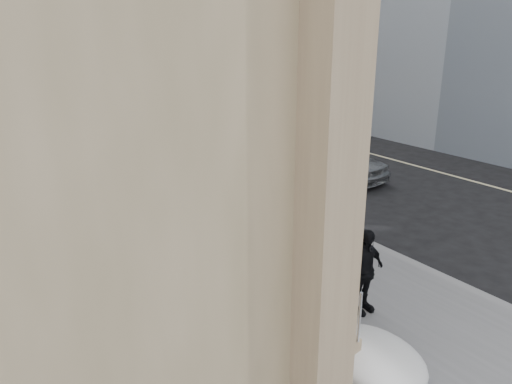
# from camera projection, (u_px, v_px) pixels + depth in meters

# --- Properties ---
(ground) EXTENTS (140.00, 140.00, 0.00)m
(ground) POSITION_uv_depth(u_px,v_px,m) (348.00, 304.00, 10.94)
(ground) COLOR black
(ground) RESTS_ON ground
(sidewalk) EXTENTS (5.00, 80.00, 0.12)m
(sidewalk) POSITION_uv_depth(u_px,v_px,m) (161.00, 186.00, 18.77)
(sidewalk) COLOR #5B5B5D
(sidewalk) RESTS_ON ground
(curb) EXTENTS (0.24, 80.00, 0.12)m
(curb) POSITION_uv_depth(u_px,v_px,m) (221.00, 175.00, 20.17)
(curb) COLOR slate
(curb) RESTS_ON ground
(lane_line) EXTENTS (0.15, 70.00, 0.01)m
(lane_line) POSITION_uv_depth(u_px,v_px,m) (360.00, 151.00, 24.38)
(lane_line) COLOR #BFB78C
(lane_line) RESTS_ON ground
(far_podium) EXTENTS (2.00, 80.00, 4.00)m
(far_podium) POSITION_uv_depth(u_px,v_px,m) (430.00, 102.00, 26.41)
(far_podium) COLOR #846E55
(far_podium) RESTS_ON ground
(streetlight_mid) EXTENTS (1.71, 0.24, 8.00)m
(streetlight_mid) POSITION_uv_depth(u_px,v_px,m) (175.00, 55.00, 21.95)
(streetlight_mid) COLOR #2D2D30
(streetlight_mid) RESTS_ON ground
(streetlight_far) EXTENTS (1.71, 0.24, 8.00)m
(streetlight_far) POSITION_uv_depth(u_px,v_px,m) (61.00, 43.00, 37.66)
(streetlight_far) COLOR #2D2D30
(streetlight_far) RESTS_ON ground
(traffic_signal) EXTENTS (4.10, 0.22, 6.00)m
(traffic_signal) POSITION_uv_depth(u_px,v_px,m) (103.00, 60.00, 28.06)
(traffic_signal) COLOR #2D2D30
(traffic_signal) RESTS_ON ground
(snow_bank) EXTENTS (1.70, 18.10, 0.76)m
(snow_bank) POSITION_uv_depth(u_px,v_px,m) (144.00, 196.00, 16.40)
(snow_bank) COLOR silver
(snow_bank) RESTS_ON sidewalk
(mounted_horse_left) EXTENTS (1.55, 2.81, 2.79)m
(mounted_horse_left) POSITION_uv_depth(u_px,v_px,m) (254.00, 240.00, 11.02)
(mounted_horse_left) COLOR #512518
(mounted_horse_left) RESTS_ON sidewalk
(mounted_horse_right) EXTENTS (1.94, 2.05, 2.58)m
(mounted_horse_right) POSITION_uv_depth(u_px,v_px,m) (308.00, 206.00, 13.45)
(mounted_horse_right) COLOR #3D2111
(mounted_horse_right) RESTS_ON sidewalk
(pedestrian) EXTENTS (1.08, 0.47, 1.84)m
(pedestrian) POSITION_uv_depth(u_px,v_px,m) (364.00, 271.00, 10.15)
(pedestrian) COLOR black
(pedestrian) RESTS_ON sidewalk
(car_silver) EXTENTS (2.50, 4.99, 1.63)m
(car_silver) POSITION_uv_depth(u_px,v_px,m) (332.00, 157.00, 19.88)
(car_silver) COLOR #979A9E
(car_silver) RESTS_ON ground
(car_grey) EXTENTS (2.90, 4.92, 1.34)m
(car_grey) POSITION_uv_depth(u_px,v_px,m) (271.00, 108.00, 33.05)
(car_grey) COLOR #505457
(car_grey) RESTS_ON ground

